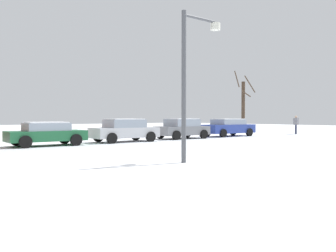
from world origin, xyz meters
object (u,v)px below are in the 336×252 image
object	(u,v)px
parked_car_green	(46,133)
parked_car_silver	(125,130)
parked_car_blue	(228,127)
parked_car_gray	(182,128)
street_lamp	(191,70)
pedestrian_crossing	(296,123)

from	to	relation	value
parked_car_green	parked_car_silver	distance (m)	4.95
parked_car_blue	parked_car_green	bearing A→B (deg)	-179.44
parked_car_silver	parked_car_gray	bearing A→B (deg)	2.00
street_lamp	parked_car_gray	world-z (taller)	street_lamp
street_lamp	parked_car_silver	world-z (taller)	street_lamp
parked_car_green	pedestrian_crossing	distance (m)	22.39
parked_car_gray	parked_car_blue	xyz separation A→B (m)	(4.95, -0.02, -0.01)
parked_car_green	parked_car_silver	xyz separation A→B (m)	(4.95, -0.00, 0.07)
parked_car_green	parked_car_blue	world-z (taller)	parked_car_blue
parked_car_blue	parked_car_silver	bearing A→B (deg)	-179.14
parked_car_green	parked_car_silver	world-z (taller)	parked_car_silver
parked_car_gray	pedestrian_crossing	size ratio (longest dim) A/B	2.33
parked_car_green	parked_car_gray	world-z (taller)	parked_car_gray
street_lamp	pedestrian_crossing	bearing A→B (deg)	22.44
street_lamp	parked_car_green	distance (m)	10.37
parked_car_blue	pedestrian_crossing	distance (m)	7.63
parked_car_silver	pedestrian_crossing	bearing A→B (deg)	-4.30
parked_car_blue	pedestrian_crossing	size ratio (longest dim) A/B	2.78
street_lamp	parked_car_green	size ratio (longest dim) A/B	1.25
parked_car_silver	pedestrian_crossing	xyz separation A→B (m)	(17.39, -1.31, 0.23)
street_lamp	parked_car_silver	xyz separation A→B (m)	(3.53, 9.95, -2.47)
parked_car_green	parked_car_gray	distance (m)	9.91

